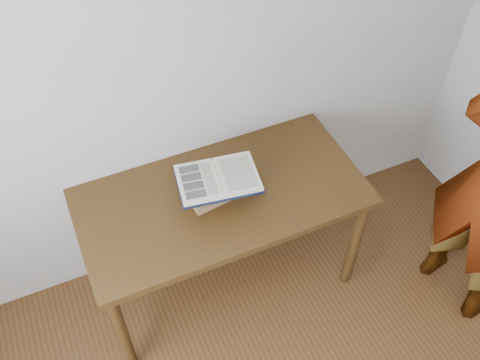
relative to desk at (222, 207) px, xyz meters
name	(u,v)px	position (x,y,z in m)	size (l,w,h in m)	color
desk	(222,207)	(0.00, 0.00, 0.00)	(1.47, 0.74, 0.79)	#4B2E12
book_stack	(214,187)	(-0.04, 0.02, 0.16)	(0.28, 0.19, 0.13)	#90704A
open_book	(218,179)	(-0.02, -0.01, 0.24)	(0.44, 0.34, 0.03)	black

